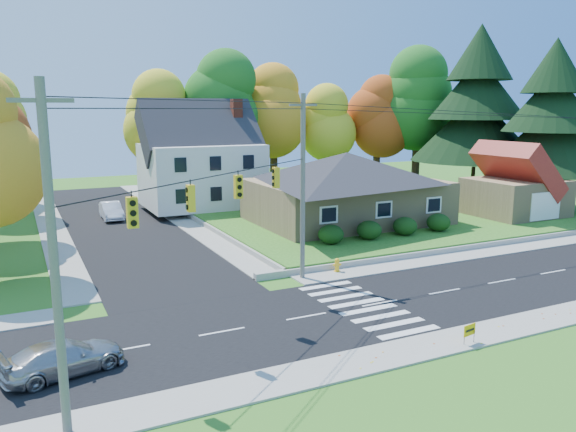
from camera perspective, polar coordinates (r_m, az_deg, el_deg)
name	(u,v)px	position (r m, az deg, el deg)	size (l,w,h in m)	color
ground	(380,304)	(27.61, 9.32, -8.77)	(120.00, 120.00, 0.00)	#3D7923
road_main	(380,303)	(27.61, 9.32, -8.75)	(90.00, 8.00, 0.02)	black
road_cross	(117,222)	(48.54, -17.00, -0.57)	(8.00, 44.00, 0.02)	black
sidewalk_north	(328,275)	(31.59, 4.06, -6.05)	(90.00, 2.00, 0.08)	#9C9A90
sidewalk_south	(453,341)	(23.99, 16.38, -12.05)	(90.00, 2.00, 0.08)	#9C9A90
lawn	(363,209)	(51.49, 7.67, 0.71)	(30.00, 30.00, 0.50)	#3D7923
ranch_house	(346,186)	(44.19, 5.95, 3.04)	(14.60, 10.60, 5.40)	tan
colonial_house	(201,161)	(51.64, -8.78, 5.56)	(10.40, 8.40, 9.60)	silver
garage	(516,187)	(50.23, 22.15, 2.75)	(7.30, 6.30, 4.60)	tan
hedge_row	(387,228)	(39.21, 10.06, -1.21)	(10.70, 1.70, 1.27)	#163A10
traffic_infrastructure	(364,194)	(27.37, 7.76, 2.23)	(38.10, 10.66, 10.00)	#666059
tree_lot_0	(161,118)	(56.69, -12.73, 9.65)	(6.72, 6.72, 12.51)	#3F2A19
tree_lot_1	(223,105)	(57.44, -6.61, 11.15)	(7.84, 7.84, 14.60)	#3F2A19
tree_lot_2	(274,111)	(60.62, -1.48, 10.58)	(7.28, 7.28, 13.56)	#3F2A19
tree_lot_3	(327,123)	(62.51, 3.99, 9.37)	(6.16, 6.16, 11.47)	#3F2A19
tree_lot_4	(378,117)	(64.88, 9.11, 9.89)	(6.72, 6.72, 12.51)	#3F2A19
tree_lot_5	(418,99)	(65.69, 13.10, 11.46)	(8.40, 8.40, 15.64)	#3F2A19
conifer_east_a	(477,107)	(60.36, 18.67, 10.43)	(12.80, 12.80, 16.96)	#3F2A19
conifer_east_b	(551,120)	(55.72, 25.18, 8.86)	(11.20, 11.20, 14.84)	#3F2A19
silver_sedan	(64,357)	(21.73, -21.82, -13.19)	(1.70, 4.17, 1.21)	#A7A7AA
white_car	(111,211)	(49.70, -17.51, 0.51)	(1.53, 4.37, 1.44)	white
fire_hydrant	(337,266)	(32.20, 5.01, -5.06)	(0.49, 0.38, 0.85)	#F5AF18
yard_sign	(470,330)	(23.63, 17.97, -11.00)	(0.68, 0.15, 0.86)	black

